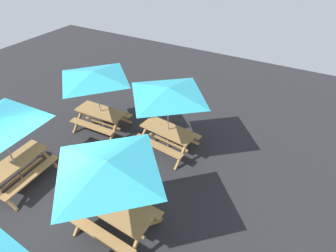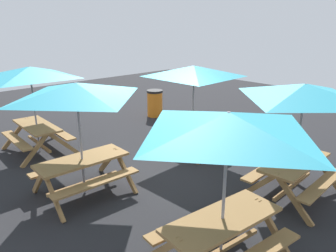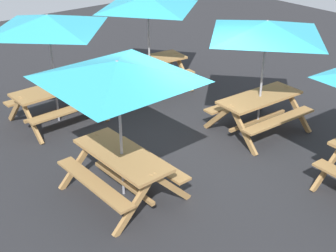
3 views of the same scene
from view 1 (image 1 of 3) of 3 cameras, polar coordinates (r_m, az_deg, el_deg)
name	(u,v)px [view 1 (image 1 of 3)]	position (r m, az deg, el deg)	size (l,w,h in m)	color
ground_plane	(67,200)	(7.96, -21.20, -14.73)	(24.00, 24.00, 0.00)	#232326
picnic_table_0	(108,172)	(5.53, -12.85, -9.79)	(2.09, 2.09, 2.34)	olive
picnic_table_1	(95,80)	(9.02, -15.68, 9.67)	(2.07, 2.07, 2.34)	olive
picnic_table_2	(168,97)	(7.75, 0.00, 6.43)	(2.21, 2.21, 2.34)	olive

